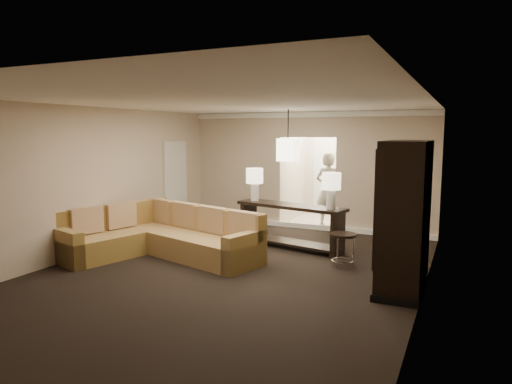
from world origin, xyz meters
The scene contains 18 objects.
ground centered at (0.00, 0.00, 0.00)m, with size 8.00×8.00×0.00m, color black.
wall_back centered at (0.00, 4.00, 1.40)m, with size 6.00×0.04×2.80m, color #C5AF95.
wall_left centered at (-3.00, 0.00, 1.40)m, with size 0.04×8.00×2.80m, color #C5AF95.
wall_right centered at (3.00, 0.00, 1.40)m, with size 0.04×8.00×2.80m, color #C5AF95.
ceiling centered at (0.00, 0.00, 2.80)m, with size 6.00×8.00×0.02m, color white.
crown_molding centered at (0.00, 3.95, 2.73)m, with size 6.00×0.10×0.12m, color white.
baseboard centered at (0.00, 3.95, 0.06)m, with size 6.00×0.10×0.12m, color white.
side_door centered at (-2.97, 2.80, 1.05)m, with size 0.05×0.90×2.10m, color silver.
foyer centered at (0.00, 5.34, 1.30)m, with size 1.44×2.02×2.80m.
sectional_sofa centered at (-1.68, 0.44, 0.37)m, with size 3.66×2.66×0.94m.
coffee_table centered at (-1.40, 0.84, 0.18)m, with size 1.05×1.05×0.37m.
console_table centered at (0.33, 2.00, 0.53)m, with size 2.36×0.98×0.89m.
armoire centered at (2.69, 0.45, 1.05)m, with size 0.65×1.53×2.20m.
drink_table centered at (1.61, 1.20, 0.42)m, with size 0.47×0.47×0.58m.
table_lamp_left centered at (-0.54, 2.18, 1.35)m, with size 0.36×0.36×0.68m.
table_lamp_right centered at (1.21, 1.82, 1.35)m, with size 0.36×0.36×0.68m.
pendant_light centered at (0.00, 2.70, 1.95)m, with size 0.38×0.38×1.09m.
person centered at (0.45, 4.30, 1.02)m, with size 0.74×0.49×2.04m, color beige.
Camera 1 is at (3.49, -6.41, 2.31)m, focal length 32.00 mm.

